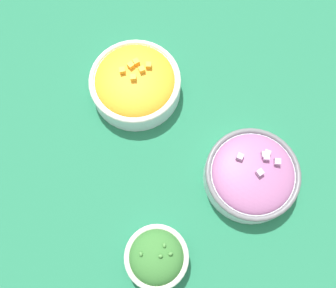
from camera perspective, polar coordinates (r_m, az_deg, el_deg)
name	(u,v)px	position (r m, az deg, el deg)	size (l,w,h in m)	color
ground_plane	(168,148)	(0.87, 0.00, -0.60)	(3.00, 3.00, 0.00)	#23704C
bowl_red_onion	(252,175)	(0.84, 12.65, -4.57)	(0.21, 0.21, 0.09)	silver
bowl_squash	(135,83)	(0.90, -5.00, 9.25)	(0.22, 0.22, 0.09)	silver
bowl_broccoli	(157,257)	(0.80, -1.74, -16.85)	(0.13, 0.13, 0.08)	#B2C1CC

